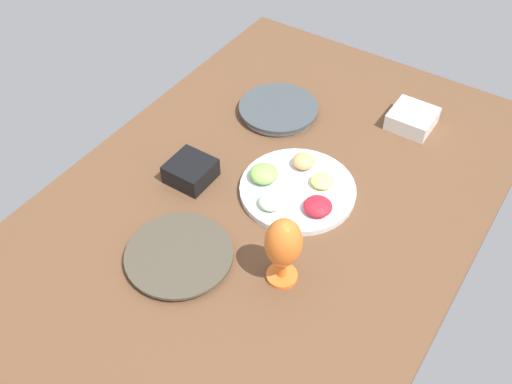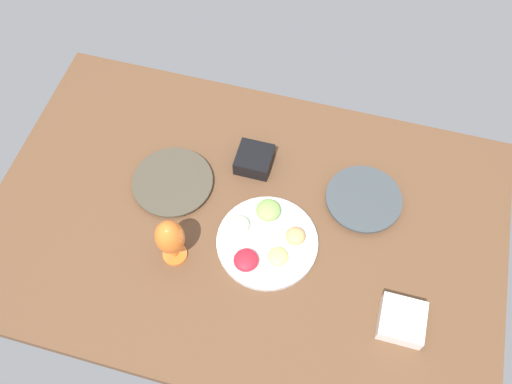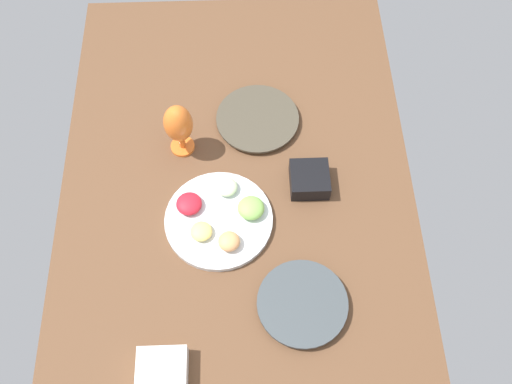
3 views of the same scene
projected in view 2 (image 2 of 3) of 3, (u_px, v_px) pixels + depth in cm
name	position (u px, v px, depth cm)	size (l,w,h in cm)	color
ground_plane	(245.00, 224.00, 173.98)	(160.00, 104.00, 4.00)	brown
dinner_plate_left	(363.00, 200.00, 174.47)	(24.05, 24.05, 2.72)	silver
dinner_plate_right	(173.00, 182.00, 178.04)	(25.94, 25.94, 2.11)	beige
fruit_platter	(267.00, 240.00, 167.27)	(30.79, 30.79, 5.51)	silver
hurricane_glass_orange	(170.00, 238.00, 156.45)	(8.57, 8.57, 19.17)	orange
square_bowl_black	(254.00, 159.00, 180.15)	(11.31, 11.31, 5.62)	black
square_bowl_white	(402.00, 320.00, 153.67)	(12.45, 12.45, 5.11)	white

